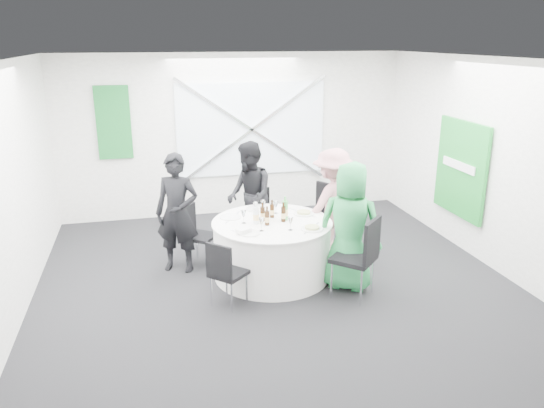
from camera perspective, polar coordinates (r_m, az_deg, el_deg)
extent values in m
plane|color=black|center=(6.96, 0.39, -8.36)|extent=(6.00, 6.00, 0.00)
plane|color=white|center=(6.27, 0.45, 15.34)|extent=(6.00, 6.00, 0.00)
plane|color=silver|center=(9.35, -4.09, 7.40)|extent=(6.00, 0.00, 6.00)
plane|color=silver|center=(3.80, 11.59, -8.43)|extent=(6.00, 0.00, 6.00)
plane|color=silver|center=(6.46, -26.35, 0.96)|extent=(0.00, 6.00, 6.00)
plane|color=silver|center=(7.75, 22.53, 3.97)|extent=(0.00, 6.00, 6.00)
cube|color=silver|center=(9.34, -2.23, 8.05)|extent=(2.60, 0.03, 1.60)
cube|color=silver|center=(9.30, -2.18, 8.01)|extent=(2.63, 0.05, 1.84)
cube|color=silver|center=(9.30, -2.18, 8.01)|extent=(2.63, 0.05, 1.84)
cube|color=#125A23|center=(9.13, -16.67, 8.38)|extent=(0.55, 0.04, 1.20)
cube|color=#198A2C|center=(8.24, 19.63, 3.60)|extent=(0.05, 1.20, 1.40)
cylinder|color=silver|center=(6.99, 0.00, -4.93)|extent=(1.52, 1.52, 0.74)
cylinder|color=silver|center=(6.85, 0.00, -1.99)|extent=(1.56, 1.56, 0.02)
cube|color=black|center=(7.93, -1.39, -1.72)|extent=(0.42, 0.42, 0.05)
cube|color=black|center=(8.03, -1.62, 0.31)|extent=(0.38, 0.06, 0.42)
cylinder|color=silver|center=(8.18, -0.45, -2.75)|extent=(0.02, 0.02, 0.41)
cylinder|color=silver|center=(8.13, -2.68, -2.89)|extent=(0.02, 0.02, 0.41)
cylinder|color=silver|center=(7.88, -0.03, -3.55)|extent=(0.02, 0.02, 0.41)
cylinder|color=silver|center=(7.84, -2.35, -3.70)|extent=(0.02, 0.02, 0.41)
cube|color=black|center=(7.39, -7.67, -3.49)|extent=(0.53, 0.53, 0.05)
cube|color=black|center=(7.40, -8.98, -1.65)|extent=(0.24, 0.32, 0.41)
cylinder|color=silver|center=(7.66, -8.08, -4.44)|extent=(0.02, 0.02, 0.39)
cylinder|color=silver|center=(7.42, -9.23, -5.26)|extent=(0.02, 0.02, 0.39)
cylinder|color=silver|center=(7.53, -6.01, -4.77)|extent=(0.02, 0.02, 0.39)
cylinder|color=silver|center=(7.27, -7.11, -5.63)|extent=(0.02, 0.02, 0.39)
cube|color=black|center=(7.67, 5.07, -1.89)|extent=(0.64, 0.64, 0.06)
cube|color=black|center=(7.75, 6.12, 0.44)|extent=(0.28, 0.39, 0.50)
cylinder|color=silver|center=(7.80, 6.96, -3.65)|extent=(0.02, 0.02, 0.48)
cylinder|color=silver|center=(8.01, 4.77, -3.01)|extent=(0.02, 0.02, 0.48)
cylinder|color=silver|center=(7.52, 5.29, -4.44)|extent=(0.02, 0.02, 0.48)
cylinder|color=silver|center=(7.73, 3.06, -3.75)|extent=(0.02, 0.02, 0.48)
cube|color=black|center=(6.47, 8.74, -5.80)|extent=(0.66, 0.66, 0.06)
cube|color=black|center=(6.29, 10.73, -3.86)|extent=(0.34, 0.35, 0.50)
cylinder|color=silver|center=(6.36, 9.56, -8.88)|extent=(0.02, 0.02, 0.48)
cylinder|color=silver|center=(6.68, 10.78, -7.60)|extent=(0.02, 0.02, 0.48)
cylinder|color=silver|center=(6.49, 6.43, -8.18)|extent=(0.02, 0.02, 0.48)
cylinder|color=silver|center=(6.80, 7.78, -6.97)|extent=(0.02, 0.02, 0.48)
cube|color=black|center=(6.27, -4.68, -7.46)|extent=(0.52, 0.52, 0.04)
cube|color=black|center=(6.05, -5.75, -6.16)|extent=(0.27, 0.28, 0.40)
cylinder|color=silver|center=(6.34, -6.56, -9.31)|extent=(0.02, 0.02, 0.38)
cylinder|color=silver|center=(6.17, -4.36, -10.03)|extent=(0.02, 0.02, 0.38)
cylinder|color=silver|center=(6.55, -4.90, -8.34)|extent=(0.02, 0.02, 0.38)
cylinder|color=silver|center=(6.39, -2.73, -8.99)|extent=(0.02, 0.02, 0.38)
imported|color=black|center=(7.14, -10.16, -0.99)|extent=(0.69, 0.58, 1.61)
imported|color=black|center=(7.81, -2.45, 0.88)|extent=(0.49, 0.81, 1.61)
imported|color=#BB797E|center=(7.49, 6.53, -0.03)|extent=(1.13, 0.84, 1.59)
imported|color=#27924B|center=(6.58, 8.36, -2.43)|extent=(0.95, 0.87, 1.63)
cylinder|color=white|center=(7.33, -1.67, -0.54)|extent=(0.30, 0.30, 0.01)
cylinder|color=white|center=(7.02, -4.50, -1.40)|extent=(0.28, 0.28, 0.01)
cylinder|color=white|center=(7.15, 3.43, -1.03)|extent=(0.28, 0.28, 0.01)
cylinder|color=#9DB863|center=(7.14, 3.43, -0.88)|extent=(0.18, 0.18, 0.02)
cylinder|color=white|center=(6.60, 4.32, -2.67)|extent=(0.28, 0.28, 0.01)
cylinder|color=#9DB863|center=(6.59, 4.32, -2.51)|extent=(0.18, 0.18, 0.02)
cylinder|color=white|center=(6.44, -2.43, -3.14)|extent=(0.25, 0.25, 0.01)
cube|color=silver|center=(6.44, -3.08, -2.86)|extent=(0.20, 0.18, 0.05)
cylinder|color=#341B09|center=(6.85, -1.03, -1.07)|extent=(0.06, 0.06, 0.19)
cylinder|color=#341B09|center=(6.81, -1.04, -0.08)|extent=(0.02, 0.02, 0.06)
cylinder|color=#EAC37C|center=(6.86, -1.03, -1.22)|extent=(0.06, 0.06, 0.07)
cylinder|color=#341B09|center=(6.98, 0.00, -0.74)|extent=(0.06, 0.06, 0.18)
cylinder|color=#341B09|center=(6.94, 0.00, 0.20)|extent=(0.02, 0.02, 0.06)
cylinder|color=#EAC37C|center=(6.99, 0.00, -0.89)|extent=(0.06, 0.06, 0.06)
cylinder|color=#341B09|center=(6.82, 1.23, -1.10)|extent=(0.06, 0.06, 0.20)
cylinder|color=#341B09|center=(6.78, 1.23, -0.07)|extent=(0.02, 0.02, 0.06)
cylinder|color=#EAC37C|center=(6.83, 1.23, -1.26)|extent=(0.06, 0.06, 0.07)
cylinder|color=#341B09|center=(6.69, -0.53, -1.53)|extent=(0.06, 0.06, 0.19)
cylinder|color=#341B09|center=(6.65, -0.54, -0.52)|extent=(0.02, 0.02, 0.06)
cylinder|color=#EAC37C|center=(6.70, -0.53, -1.68)|extent=(0.06, 0.06, 0.07)
cylinder|color=green|center=(6.88, 1.42, -0.70)|extent=(0.08, 0.08, 0.26)
cylinder|color=green|center=(6.83, 1.43, 0.57)|extent=(0.03, 0.03, 0.06)
cylinder|color=#EAC37C|center=(6.88, 1.41, -0.90)|extent=(0.08, 0.08, 0.09)
cylinder|color=white|center=(6.75, -1.72, -1.24)|extent=(0.08, 0.08, 0.22)
cylinder|color=white|center=(6.71, -1.73, -0.11)|extent=(0.03, 0.03, 0.06)
cylinder|color=#EAC37C|center=(6.76, -1.72, -1.41)|extent=(0.08, 0.08, 0.08)
cylinder|color=white|center=(6.56, 1.99, -2.81)|extent=(0.06, 0.06, 0.00)
cylinder|color=white|center=(6.54, 2.00, -2.39)|extent=(0.01, 0.01, 0.10)
cone|color=white|center=(6.51, 2.01, -1.76)|extent=(0.07, 0.07, 0.08)
cylinder|color=white|center=(6.80, -3.07, -2.06)|extent=(0.06, 0.06, 0.00)
cylinder|color=white|center=(6.78, -3.07, -1.65)|extent=(0.01, 0.01, 0.10)
cone|color=white|center=(6.76, -3.08, -1.04)|extent=(0.07, 0.07, 0.08)
cylinder|color=white|center=(7.17, 0.42, -0.99)|extent=(0.06, 0.06, 0.00)
cylinder|color=white|center=(7.15, 0.42, -0.59)|extent=(0.01, 0.01, 0.10)
cone|color=white|center=(7.13, 0.42, -0.01)|extent=(0.07, 0.07, 0.08)
cylinder|color=white|center=(7.21, -0.95, -0.89)|extent=(0.06, 0.06, 0.00)
cylinder|color=white|center=(7.19, -0.95, -0.49)|extent=(0.01, 0.01, 0.10)
cone|color=white|center=(7.17, -0.96, 0.08)|extent=(0.07, 0.07, 0.08)
cylinder|color=white|center=(7.13, -1.78, -1.11)|extent=(0.06, 0.06, 0.00)
cylinder|color=white|center=(7.11, -1.79, -0.71)|extent=(0.01, 0.01, 0.10)
cone|color=white|center=(7.09, -1.79, -0.13)|extent=(0.07, 0.07, 0.08)
cylinder|color=white|center=(6.53, -1.14, -2.89)|extent=(0.06, 0.06, 0.00)
cylinder|color=white|center=(6.51, -1.14, -2.46)|extent=(0.01, 0.01, 0.10)
cone|color=white|center=(6.49, -1.15, -1.83)|extent=(0.07, 0.07, 0.08)
cube|color=silver|center=(7.18, -3.74, -1.00)|extent=(0.09, 0.14, 0.01)
cube|color=silver|center=(6.85, -4.82, -1.94)|extent=(0.09, 0.14, 0.01)
cube|color=silver|center=(6.49, 3.73, -3.04)|extent=(0.11, 0.13, 0.01)
cube|color=silver|center=(6.78, 4.80, -2.16)|extent=(0.11, 0.12, 0.01)
cube|color=silver|center=(6.52, -3.91, -2.96)|extent=(0.11, 0.12, 0.01)
cube|color=silver|center=(6.36, -2.12, -3.47)|extent=(0.10, 0.13, 0.01)
cube|color=silver|center=(7.07, 4.33, -1.31)|extent=(0.08, 0.14, 0.01)
cube|color=silver|center=(7.32, 2.25, -0.59)|extent=(0.09, 0.14, 0.01)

